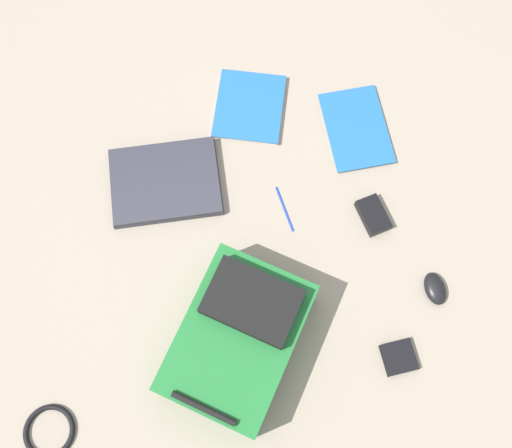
{
  "coord_description": "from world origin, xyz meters",
  "views": [
    {
      "loc": [
        0.02,
        0.47,
        1.66
      ],
      "look_at": [
        -0.04,
        -0.05,
        0.02
      ],
      "focal_mm": 40.9,
      "sensor_mm": 36.0,
      "label": 1
    }
  ],
  "objects_px": {
    "backpack": "(239,337)",
    "cable_coil": "(49,431)",
    "laptop": "(165,182)",
    "book_comic": "(249,107)",
    "pen_black": "(285,209)",
    "computer_mouse": "(435,289)",
    "power_brick": "(373,215)",
    "book_manual": "(356,128)",
    "earbud_pouch": "(399,357)"
  },
  "relations": [
    {
      "from": "pen_black",
      "to": "book_comic",
      "type": "bearing_deg",
      "value": -79.37
    },
    {
      "from": "computer_mouse",
      "to": "cable_coil",
      "type": "xyz_separation_m",
      "value": [
        1.1,
        0.25,
        -0.01
      ]
    },
    {
      "from": "book_comic",
      "to": "power_brick",
      "type": "height_order",
      "value": "power_brick"
    },
    {
      "from": "backpack",
      "to": "earbud_pouch",
      "type": "height_order",
      "value": "backpack"
    },
    {
      "from": "computer_mouse",
      "to": "power_brick",
      "type": "height_order",
      "value": "computer_mouse"
    },
    {
      "from": "book_manual",
      "to": "earbud_pouch",
      "type": "relative_size",
      "value": 3.28
    },
    {
      "from": "laptop",
      "to": "book_comic",
      "type": "height_order",
      "value": "laptop"
    },
    {
      "from": "laptop",
      "to": "power_brick",
      "type": "xyz_separation_m",
      "value": [
        -0.61,
        0.18,
        0.0
      ]
    },
    {
      "from": "earbud_pouch",
      "to": "laptop",
      "type": "bearing_deg",
      "value": -44.7
    },
    {
      "from": "pen_black",
      "to": "earbud_pouch",
      "type": "bearing_deg",
      "value": 118.28
    },
    {
      "from": "laptop",
      "to": "cable_coil",
      "type": "height_order",
      "value": "laptop"
    },
    {
      "from": "backpack",
      "to": "earbud_pouch",
      "type": "bearing_deg",
      "value": 167.15
    },
    {
      "from": "pen_black",
      "to": "book_manual",
      "type": "bearing_deg",
      "value": -137.52
    },
    {
      "from": "backpack",
      "to": "cable_coil",
      "type": "relative_size",
      "value": 3.64
    },
    {
      "from": "book_comic",
      "to": "pen_black",
      "type": "distance_m",
      "value": 0.36
    },
    {
      "from": "backpack",
      "to": "cable_coil",
      "type": "distance_m",
      "value": 0.57
    },
    {
      "from": "backpack",
      "to": "book_manual",
      "type": "height_order",
      "value": "backpack"
    },
    {
      "from": "book_manual",
      "to": "earbud_pouch",
      "type": "distance_m",
      "value": 0.71
    },
    {
      "from": "book_manual",
      "to": "pen_black",
      "type": "xyz_separation_m",
      "value": [
        0.26,
        0.24,
        -0.0
      ]
    },
    {
      "from": "pen_black",
      "to": "laptop",
      "type": "bearing_deg",
      "value": -19.67
    },
    {
      "from": "book_manual",
      "to": "cable_coil",
      "type": "distance_m",
      "value": 1.25
    },
    {
      "from": "book_manual",
      "to": "book_comic",
      "type": "relative_size",
      "value": 1.0
    },
    {
      "from": "laptop",
      "to": "earbud_pouch",
      "type": "bearing_deg",
      "value": 135.3
    },
    {
      "from": "backpack",
      "to": "computer_mouse",
      "type": "relative_size",
      "value": 5.31
    },
    {
      "from": "backpack",
      "to": "book_manual",
      "type": "distance_m",
      "value": 0.76
    },
    {
      "from": "backpack",
      "to": "earbud_pouch",
      "type": "xyz_separation_m",
      "value": [
        -0.43,
        0.1,
        -0.07
      ]
    },
    {
      "from": "backpack",
      "to": "book_manual",
      "type": "relative_size",
      "value": 1.76
    },
    {
      "from": "book_comic",
      "to": "power_brick",
      "type": "relative_size",
      "value": 2.53
    },
    {
      "from": "backpack",
      "to": "book_comic",
      "type": "bearing_deg",
      "value": -98.86
    },
    {
      "from": "book_comic",
      "to": "computer_mouse",
      "type": "height_order",
      "value": "computer_mouse"
    },
    {
      "from": "pen_black",
      "to": "computer_mouse",
      "type": "bearing_deg",
      "value": 142.96
    },
    {
      "from": "pen_black",
      "to": "cable_coil",
      "type": "bearing_deg",
      "value": 37.76
    },
    {
      "from": "power_brick",
      "to": "backpack",
      "type": "bearing_deg",
      "value": 36.02
    },
    {
      "from": "backpack",
      "to": "book_comic",
      "type": "height_order",
      "value": "backpack"
    },
    {
      "from": "laptop",
      "to": "book_manual",
      "type": "relative_size",
      "value": 1.16
    },
    {
      "from": "backpack",
      "to": "laptop",
      "type": "height_order",
      "value": "backpack"
    },
    {
      "from": "book_manual",
      "to": "pen_black",
      "type": "relative_size",
      "value": 1.93
    },
    {
      "from": "computer_mouse",
      "to": "pen_black",
      "type": "relative_size",
      "value": 0.64
    },
    {
      "from": "pen_black",
      "to": "earbud_pouch",
      "type": "relative_size",
      "value": 1.7
    },
    {
      "from": "earbud_pouch",
      "to": "backpack",
      "type": "bearing_deg",
      "value": -12.85
    },
    {
      "from": "book_manual",
      "to": "book_comic",
      "type": "xyz_separation_m",
      "value": [
        0.33,
        -0.11,
        0.0
      ]
    },
    {
      "from": "computer_mouse",
      "to": "earbud_pouch",
      "type": "distance_m",
      "value": 0.22
    },
    {
      "from": "power_brick",
      "to": "book_comic",
      "type": "bearing_deg",
      "value": -51.61
    },
    {
      "from": "laptop",
      "to": "book_comic",
      "type": "relative_size",
      "value": 1.17
    },
    {
      "from": "book_comic",
      "to": "cable_coil",
      "type": "xyz_separation_m",
      "value": [
        0.65,
        0.9,
        -0.0
      ]
    },
    {
      "from": "laptop",
      "to": "book_manual",
      "type": "height_order",
      "value": "laptop"
    },
    {
      "from": "book_manual",
      "to": "computer_mouse",
      "type": "bearing_deg",
      "value": 104.07
    },
    {
      "from": "computer_mouse",
      "to": "power_brick",
      "type": "xyz_separation_m",
      "value": [
        0.14,
        -0.24,
        -0.0
      ]
    },
    {
      "from": "laptop",
      "to": "earbud_pouch",
      "type": "height_order",
      "value": "laptop"
    },
    {
      "from": "pen_black",
      "to": "backpack",
      "type": "bearing_deg",
      "value": 64.4
    }
  ]
}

